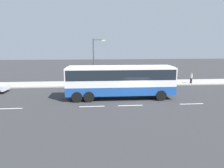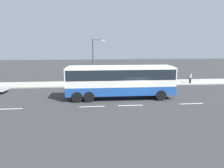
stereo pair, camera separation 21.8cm
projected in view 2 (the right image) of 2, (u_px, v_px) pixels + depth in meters
The scene contains 7 objects.
ground_plane at pixel (136, 100), 21.41m from camera, with size 120.00×120.00×0.00m, color #333335.
sidewalk_curb at pixel (123, 83), 30.26m from camera, with size 80.00×4.00×0.15m, color #A8A399.
lane_centreline at pixel (111, 106), 19.25m from camera, with size 32.84×0.16×0.01m.
coach_bus at pixel (120, 79), 21.57m from camera, with size 11.54×2.78×3.53m.
pedestrian_near_curb at pixel (143, 77), 29.84m from camera, with size 0.32×0.32×1.56m.
pedestrian_at_crossing at pixel (190, 77), 29.67m from camera, with size 0.32×0.32×1.58m.
street_lamp at pixel (94, 59), 27.72m from camera, with size 1.72×0.24×6.43m.
Camera 2 is at (-4.50, -20.34, 5.78)m, focal length 32.26 mm.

